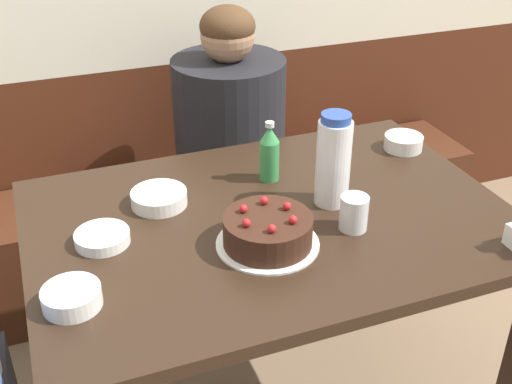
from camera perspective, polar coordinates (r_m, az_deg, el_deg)
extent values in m
cube|color=#4C2314|center=(2.71, -7.12, 2.82)|extent=(4.80, 0.04, 0.85)
cube|color=#472314|center=(2.63, -5.62, -3.25)|extent=(2.39, 0.38, 0.43)
cube|color=black|center=(1.68, 1.33, -2.66)|extent=(1.24, 0.86, 0.03)
cube|color=black|center=(2.12, -17.50, -9.06)|extent=(0.06, 0.06, 0.73)
cube|color=black|center=(2.39, 10.54, -3.10)|extent=(0.06, 0.06, 0.73)
cylinder|color=white|center=(1.56, 1.04, -4.61)|extent=(0.25, 0.25, 0.01)
cylinder|color=#381E14|center=(1.53, 1.05, -3.42)|extent=(0.22, 0.22, 0.07)
sphere|color=red|center=(1.56, 0.73, -0.76)|extent=(0.02, 0.02, 0.02)
sphere|color=red|center=(1.53, -1.12, -1.50)|extent=(0.02, 0.02, 0.02)
sphere|color=red|center=(1.48, -0.85, -2.76)|extent=(0.02, 0.02, 0.02)
sphere|color=red|center=(1.46, 1.42, -3.28)|extent=(0.02, 0.02, 0.02)
sphere|color=red|center=(1.49, 3.31, -2.47)|extent=(0.02, 0.02, 0.02)
sphere|color=red|center=(1.54, 2.89, -1.22)|extent=(0.02, 0.02, 0.02)
cylinder|color=white|center=(1.68, 6.88, 2.55)|extent=(0.09, 0.09, 0.23)
cylinder|color=#28479E|center=(1.63, 7.15, 6.54)|extent=(0.08, 0.08, 0.02)
cylinder|color=#388E4C|center=(1.81, 1.19, 2.82)|extent=(0.06, 0.06, 0.12)
cone|color=#388E4C|center=(1.78, 1.22, 5.15)|extent=(0.06, 0.06, 0.05)
cylinder|color=silver|center=(1.76, 1.23, 6.03)|extent=(0.03, 0.03, 0.01)
cylinder|color=white|center=(1.42, -16.06, -9.00)|extent=(0.13, 0.13, 0.04)
cylinder|color=white|center=(2.05, 12.97, 4.33)|extent=(0.12, 0.12, 0.04)
cylinder|color=white|center=(1.60, -13.51, -3.97)|extent=(0.13, 0.13, 0.03)
cylinder|color=white|center=(1.73, -8.62, -0.54)|extent=(0.15, 0.15, 0.04)
cylinder|color=silver|center=(1.61, 8.70, -1.85)|extent=(0.07, 0.07, 0.09)
cube|color=#33333D|center=(2.54, -2.13, -4.21)|extent=(0.30, 0.34, 0.45)
cylinder|color=black|center=(2.30, -2.35, 5.68)|extent=(0.39, 0.39, 0.51)
sphere|color=#A87A5B|center=(2.19, -2.54, 13.72)|extent=(0.18, 0.18, 0.18)
ellipsoid|color=#4C331E|center=(2.18, -2.55, 14.52)|extent=(0.19, 0.19, 0.14)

